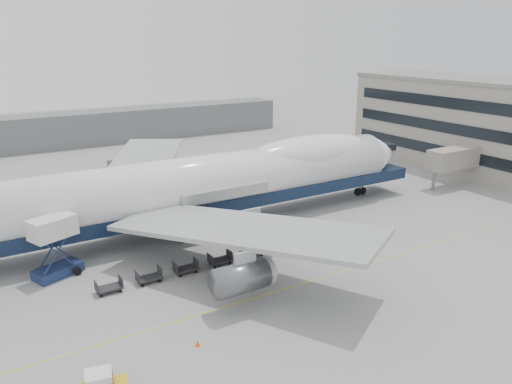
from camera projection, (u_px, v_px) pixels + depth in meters
ground at (258, 263)px, 51.07m from camera, size 260.00×260.00×0.00m
apron_line at (291, 287)px, 46.17m from camera, size 60.00×0.15×0.01m
hangar at (38, 132)px, 102.20m from camera, size 110.00×8.00×7.00m
airliner at (210, 182)px, 59.52m from camera, size 67.00×55.30×19.98m
catering_truck at (54, 243)px, 47.42m from camera, size 4.95×4.16×5.98m
traffic_cone at (198, 343)px, 37.26m from camera, size 0.35×0.35×0.51m
dolly_0 at (109, 287)px, 45.04m from camera, size 2.30×1.35×1.30m
dolly_1 at (149, 277)px, 46.90m from camera, size 2.30×1.35×1.30m
dolly_2 at (186, 268)px, 48.77m from camera, size 2.30×1.35×1.30m
dolly_3 at (220, 259)px, 50.63m from camera, size 2.30×1.35×1.30m
dolly_4 at (252, 252)px, 52.50m from camera, size 2.30×1.35×1.30m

